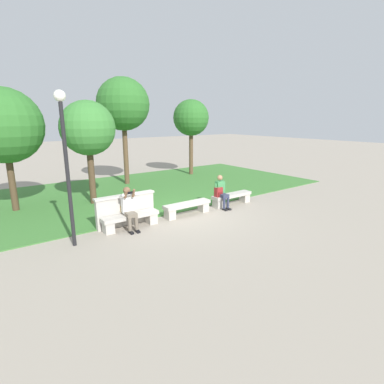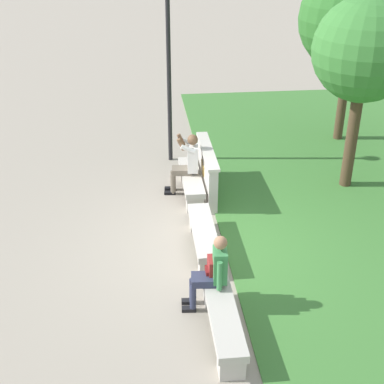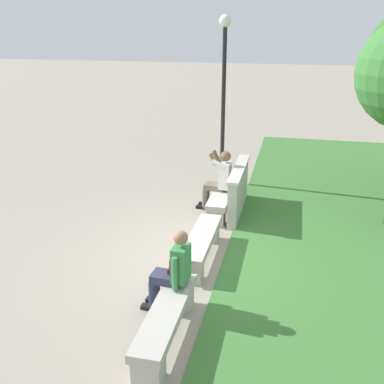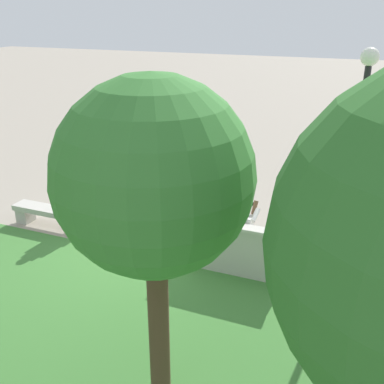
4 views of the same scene
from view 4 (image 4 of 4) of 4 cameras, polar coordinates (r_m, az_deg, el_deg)
The scene contains 10 objects.
ground_plane at distance 9.46m, azimuth -6.90°, elevation -6.60°, with size 80.00×80.00×0.00m, color gray.
bench_main at distance 8.59m, azimuth 5.97°, elevation -7.52°, with size 1.82×0.40×0.45m.
bench_near at distance 9.32m, azimuth -6.98°, elevation -5.00°, with size 1.82×0.40×0.45m.
bench_mid at distance 10.47m, azimuth -17.49°, elevation -2.76°, with size 1.82×0.40×0.45m.
backrest_wall_with_plaque at distance 8.19m, azimuth 5.35°, elevation -7.29°, with size 1.98×0.24×1.01m.
person_photographer at distance 8.43m, azimuth 6.73°, elevation -4.76°, with size 0.50×0.75×1.32m.
person_distant at distance 10.00m, azimuth -14.71°, elevation -1.27°, with size 0.48×0.69×1.26m.
backpack at distance 9.93m, azimuth -14.34°, elevation -1.69°, with size 0.28×0.24×0.43m.
tree_far_back at distance 4.54m, azimuth -4.88°, elevation 1.65°, with size 2.07×2.07×4.02m.
lamp_post at distance 7.76m, azimuth 20.34°, elevation 6.44°, with size 0.28×0.28×4.01m.
Camera 4 is at (-4.13, 7.19, 4.55)m, focal length 42.00 mm.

